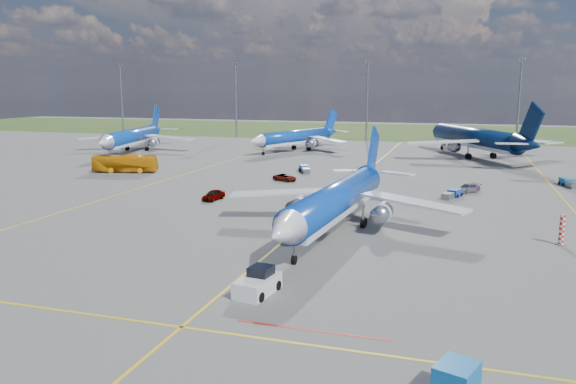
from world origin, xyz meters
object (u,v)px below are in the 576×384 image
(warning_post, at_px, (562,230))
(service_car_b, at_px, (285,178))
(bg_jet_nw, at_px, (133,152))
(bg_jet_n, at_px, (473,157))
(service_car_c, at_px, (468,188))
(bg_jet_nnw, at_px, (295,151))
(main_airliner, at_px, (336,231))
(apron_bus, at_px, (125,163))
(uld_container, at_px, (456,381))
(baggage_tug_c, at_px, (305,169))
(baggage_tug_e, at_px, (568,183))
(pushback_tug, at_px, (258,283))
(baggage_tug_w, at_px, (452,194))
(service_car_a, at_px, (213,195))

(warning_post, bearing_deg, service_car_b, 142.63)
(warning_post, distance_m, bg_jet_nw, 102.14)
(bg_jet_n, xyz_separation_m, service_car_c, (-1.41, -44.90, 0.61))
(bg_jet_nnw, bearing_deg, main_airliner, -49.85)
(bg_jet_nnw, bearing_deg, bg_jet_nw, -138.71)
(service_car_b, bearing_deg, bg_jet_n, -14.06)
(service_car_b, bearing_deg, warning_post, -106.70)
(bg_jet_nnw, distance_m, service_car_c, 60.14)
(bg_jet_n, distance_m, apron_bus, 73.64)
(warning_post, relative_size, uld_container, 1.37)
(baggage_tug_c, distance_m, baggage_tug_e, 42.95)
(baggage_tug_c, bearing_deg, bg_jet_nw, 134.61)
(warning_post, xyz_separation_m, pushback_tug, (-23.44, -20.86, -0.73))
(bg_jet_nnw, height_order, apron_bus, bg_jet_nnw)
(main_airliner, height_order, uld_container, main_airliner)
(bg_jet_nnw, height_order, bg_jet_n, bg_jet_n)
(bg_jet_nw, xyz_separation_m, uld_container, (74.94, -89.16, 0.88))
(main_airliner, xyz_separation_m, baggage_tug_w, (11.37, 22.82, 0.49))
(main_airliner, relative_size, baggage_tug_w, 7.77)
(bg_jet_nnw, xyz_separation_m, service_car_a, (6.71, -61.38, 0.69))
(warning_post, bearing_deg, uld_container, -106.45)
(bg_jet_nw, xyz_separation_m, service_car_a, (42.81, -47.55, 0.69))
(bg_jet_n, relative_size, service_car_c, 11.07)
(service_car_a, relative_size, baggage_tug_c, 0.78)
(warning_post, bearing_deg, bg_jet_nnw, 123.88)
(baggage_tug_c, xyz_separation_m, baggage_tug_e, (42.88, -2.29, -0.03))
(bg_jet_nnw, bearing_deg, bg_jet_n, 19.80)
(service_car_a, xyz_separation_m, service_car_c, (32.86, 16.10, -0.08))
(uld_container, relative_size, apron_bus, 0.19)
(warning_post, bearing_deg, bg_jet_n, 95.70)
(pushback_tug, distance_m, baggage_tug_w, 44.52)
(service_car_c, bearing_deg, baggage_tug_w, -71.08)
(bg_jet_n, distance_m, main_airliner, 73.80)
(apron_bus, xyz_separation_m, service_car_c, (58.76, -2.47, -0.99))
(main_airliner, xyz_separation_m, uld_container, (12.65, -30.30, 0.88))
(bg_jet_n, distance_m, baggage_tug_c, 43.87)
(apron_bus, bearing_deg, bg_jet_nw, 15.61)
(main_airliner, distance_m, service_car_b, 32.93)
(bg_jet_n, relative_size, uld_container, 21.25)
(baggage_tug_c, bearing_deg, baggage_tug_e, -26.60)
(bg_jet_nnw, bearing_deg, baggage_tug_c, -50.29)
(apron_bus, relative_size, service_car_a, 2.83)
(baggage_tug_e, bearing_deg, baggage_tug_w, -151.61)
(service_car_b, distance_m, baggage_tug_c, 10.47)
(bg_jet_n, bearing_deg, service_car_c, 60.41)
(service_car_a, distance_m, baggage_tug_c, 28.86)
(service_car_b, bearing_deg, baggage_tug_c, 18.31)
(bg_jet_nnw, bearing_deg, pushback_tug, -54.73)
(warning_post, distance_m, baggage_tug_w, 24.19)
(bg_jet_n, bearing_deg, service_car_b, 27.47)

